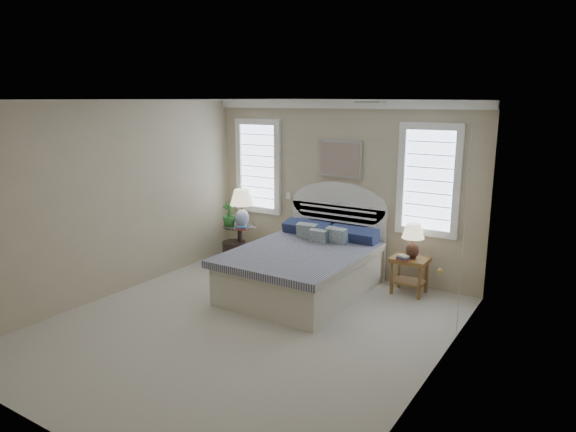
% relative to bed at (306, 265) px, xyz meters
% --- Properties ---
extents(floor, '(4.50, 5.00, 0.01)m').
position_rel_bed_xyz_m(floor, '(0.00, -1.46, -0.39)').
color(floor, '#B8B29D').
rests_on(floor, ground).
extents(ceiling, '(4.50, 5.00, 0.01)m').
position_rel_bed_xyz_m(ceiling, '(0.00, -1.46, 2.31)').
color(ceiling, white).
rests_on(ceiling, wall_back).
extents(wall_back, '(4.50, 0.02, 2.70)m').
position_rel_bed_xyz_m(wall_back, '(0.00, 1.04, 0.96)').
color(wall_back, '#C4B393').
rests_on(wall_back, floor).
extents(wall_left, '(0.02, 5.00, 2.70)m').
position_rel_bed_xyz_m(wall_left, '(-2.25, -1.46, 0.96)').
color(wall_left, '#C4B393').
rests_on(wall_left, floor).
extents(wall_right, '(0.02, 5.00, 2.70)m').
position_rel_bed_xyz_m(wall_right, '(2.25, -1.46, 0.96)').
color(wall_right, '#C4B393').
rests_on(wall_right, floor).
extents(crown_molding, '(4.50, 0.08, 0.12)m').
position_rel_bed_xyz_m(crown_molding, '(0.00, 1.00, 2.25)').
color(crown_molding, white).
rests_on(crown_molding, wall_back).
extents(hvac_vent, '(0.30, 0.20, 0.02)m').
position_rel_bed_xyz_m(hvac_vent, '(1.20, -0.66, 2.29)').
color(hvac_vent, '#B2B2B2').
rests_on(hvac_vent, ceiling).
extents(switch_plate, '(0.08, 0.01, 0.12)m').
position_rel_bed_xyz_m(switch_plate, '(-0.95, 1.03, 0.76)').
color(switch_plate, white).
rests_on(switch_plate, wall_back).
extents(window_left, '(0.90, 0.06, 1.60)m').
position_rel_bed_xyz_m(window_left, '(-1.55, 1.02, 1.21)').
color(window_left, silver).
rests_on(window_left, wall_back).
extents(window_right, '(0.90, 0.06, 1.60)m').
position_rel_bed_xyz_m(window_right, '(1.40, 1.02, 1.21)').
color(window_right, silver).
rests_on(window_right, wall_back).
extents(painting, '(0.74, 0.04, 0.58)m').
position_rel_bed_xyz_m(painting, '(0.00, 1.00, 1.43)').
color(painting, silver).
rests_on(painting, wall_back).
extents(closet_door, '(0.02, 1.80, 2.40)m').
position_rel_bed_xyz_m(closet_door, '(2.23, -0.26, 0.81)').
color(closet_door, silver).
rests_on(closet_door, floor).
extents(bed, '(1.72, 2.28, 1.47)m').
position_rel_bed_xyz_m(bed, '(0.00, 0.00, 0.00)').
color(bed, beige).
rests_on(bed, floor).
extents(side_table_left, '(0.56, 0.56, 0.63)m').
position_rel_bed_xyz_m(side_table_left, '(-1.65, 0.59, 0.00)').
color(side_table_left, black).
rests_on(side_table_left, floor).
extents(nightstand_right, '(0.50, 0.40, 0.53)m').
position_rel_bed_xyz_m(nightstand_right, '(1.30, 0.69, 0.00)').
color(nightstand_right, brown).
rests_on(nightstand_right, floor).
extents(floor_pot, '(0.40, 0.40, 0.36)m').
position_rel_bed_xyz_m(floor_pot, '(-1.72, 0.52, -0.21)').
color(floor_pot, black).
rests_on(floor_pot, floor).
extents(lamp_left, '(0.47, 0.47, 0.63)m').
position_rel_bed_xyz_m(lamp_left, '(-1.59, 0.59, 0.63)').
color(lamp_left, silver).
rests_on(lamp_left, side_table_left).
extents(lamp_right, '(0.36, 0.36, 0.50)m').
position_rel_bed_xyz_m(lamp_right, '(1.32, 0.69, 0.45)').
color(lamp_right, black).
rests_on(lamp_right, nightstand_right).
extents(potted_plant, '(0.29, 0.29, 0.41)m').
position_rel_bed_xyz_m(potted_plant, '(-1.79, 0.48, 0.45)').
color(potted_plant, '#346F2C').
rests_on(potted_plant, side_table_left).
extents(books_left, '(0.21, 0.18, 0.05)m').
position_rel_bed_xyz_m(books_left, '(-1.45, 0.40, 0.27)').
color(books_left, maroon).
rests_on(books_left, side_table_left).
extents(books_right, '(0.19, 0.17, 0.07)m').
position_rel_bed_xyz_m(books_right, '(1.25, 0.54, 0.18)').
color(books_right, maroon).
rests_on(books_right, nightstand_right).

